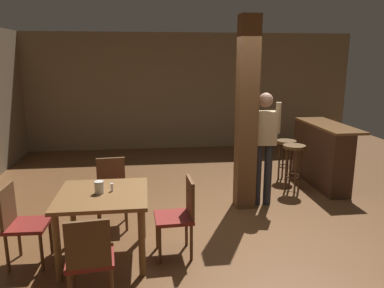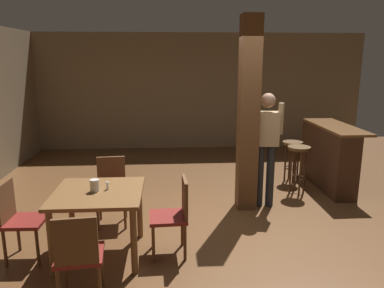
% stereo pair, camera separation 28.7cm
% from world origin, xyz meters
% --- Properties ---
extents(ground_plane, '(10.80, 10.80, 0.00)m').
position_xyz_m(ground_plane, '(0.00, 0.00, 0.00)').
color(ground_plane, brown).
extents(wall_back, '(8.00, 0.10, 2.80)m').
position_xyz_m(wall_back, '(0.00, 4.50, 1.40)').
color(wall_back, '#756047').
rests_on(wall_back, ground_plane).
extents(pillar, '(0.28, 0.28, 2.80)m').
position_xyz_m(pillar, '(0.33, 0.55, 1.40)').
color(pillar, brown).
rests_on(pillar, ground_plane).
extents(dining_table, '(0.97, 0.97, 0.77)m').
position_xyz_m(dining_table, '(-1.62, -0.74, 0.65)').
color(dining_table, brown).
rests_on(dining_table, ground_plane).
extents(chair_south, '(0.46, 0.46, 0.89)m').
position_xyz_m(chair_south, '(-1.65, -1.63, 0.51)').
color(chair_south, maroon).
rests_on(chair_south, ground_plane).
extents(chair_east, '(0.44, 0.44, 0.89)m').
position_xyz_m(chair_east, '(-0.77, -0.76, 0.51)').
color(chair_east, maroon).
rests_on(chair_east, ground_plane).
extents(chair_north, '(0.45, 0.45, 0.89)m').
position_xyz_m(chair_north, '(-1.61, 0.14, 0.51)').
color(chair_north, maroon).
rests_on(chair_north, ground_plane).
extents(chair_west, '(0.43, 0.43, 0.89)m').
position_xyz_m(chair_west, '(-2.50, -0.76, 0.51)').
color(chair_west, maroon).
rests_on(chair_west, ground_plane).
extents(napkin_cup, '(0.10, 0.10, 0.14)m').
position_xyz_m(napkin_cup, '(-1.65, -0.74, 0.84)').
color(napkin_cup, beige).
rests_on(napkin_cup, dining_table).
extents(salt_shaker, '(0.03, 0.03, 0.09)m').
position_xyz_m(salt_shaker, '(-1.52, -0.69, 0.82)').
color(salt_shaker, silver).
rests_on(salt_shaker, dining_table).
extents(standing_person, '(0.47, 0.23, 1.72)m').
position_xyz_m(standing_person, '(0.62, 0.58, 1.00)').
color(standing_person, tan).
rests_on(standing_person, ground_plane).
extents(bar_counter, '(0.56, 1.60, 1.08)m').
position_xyz_m(bar_counter, '(1.94, 1.39, 0.55)').
color(bar_counter, brown).
rests_on(bar_counter, ground_plane).
extents(bar_stool_near, '(0.37, 0.37, 0.80)m').
position_xyz_m(bar_stool_near, '(1.30, 1.07, 0.61)').
color(bar_stool_near, '#4C3319').
rests_on(bar_stool_near, ground_plane).
extents(bar_stool_mid, '(0.36, 0.36, 0.74)m').
position_xyz_m(bar_stool_mid, '(1.41, 1.71, 0.56)').
color(bar_stool_mid, '#4C3319').
rests_on(bar_stool_mid, ground_plane).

